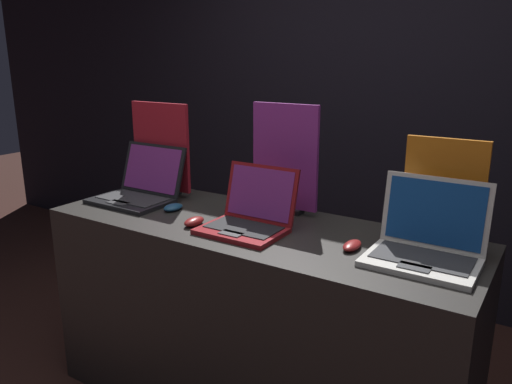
% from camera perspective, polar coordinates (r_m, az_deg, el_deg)
% --- Properties ---
extents(wall_back, '(8.00, 0.05, 2.80)m').
position_cam_1_polar(wall_back, '(3.37, 13.75, 11.22)').
color(wall_back, black).
rests_on(wall_back, ground_plane).
extents(display_counter, '(1.89, 0.65, 0.91)m').
position_cam_1_polar(display_counter, '(2.33, -0.25, -14.45)').
color(display_counter, '#282623').
rests_on(display_counter, ground_plane).
extents(laptop_front, '(0.39, 0.35, 0.27)m').
position_cam_1_polar(laptop_front, '(2.57, -13.21, 0.42)').
color(laptop_front, black).
rests_on(laptop_front, display_counter).
extents(mouse_front, '(0.07, 0.11, 0.03)m').
position_cam_1_polar(mouse_front, '(2.38, -9.45, -1.73)').
color(mouse_front, navy).
rests_on(mouse_front, display_counter).
extents(promo_stand_front, '(0.37, 0.07, 0.47)m').
position_cam_1_polar(promo_stand_front, '(2.65, -10.79, 4.68)').
color(promo_stand_front, black).
rests_on(promo_stand_front, display_counter).
extents(laptop_middle, '(0.34, 0.31, 0.25)m').
position_cam_1_polar(laptop_middle, '(2.08, -0.78, -2.73)').
color(laptop_middle, maroon).
rests_on(laptop_middle, display_counter).
extents(mouse_middle, '(0.06, 0.11, 0.04)m').
position_cam_1_polar(mouse_middle, '(2.15, -7.09, -3.37)').
color(mouse_middle, maroon).
rests_on(mouse_middle, display_counter).
extents(promo_stand_middle, '(0.33, 0.07, 0.50)m').
position_cam_1_polar(promo_stand_middle, '(2.28, 3.32, 3.54)').
color(promo_stand_middle, black).
rests_on(promo_stand_middle, display_counter).
extents(laptop_back, '(0.38, 0.31, 0.28)m').
position_cam_1_polar(laptop_back, '(1.87, 18.89, -5.47)').
color(laptop_back, silver).
rests_on(laptop_back, display_counter).
extents(mouse_back, '(0.06, 0.12, 0.03)m').
position_cam_1_polar(mouse_back, '(1.92, 10.92, -6.01)').
color(mouse_back, maroon).
rests_on(mouse_back, display_counter).
extents(promo_stand_back, '(0.30, 0.07, 0.41)m').
position_cam_1_polar(promo_stand_back, '(2.02, 20.60, -0.25)').
color(promo_stand_back, black).
rests_on(promo_stand_back, display_counter).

